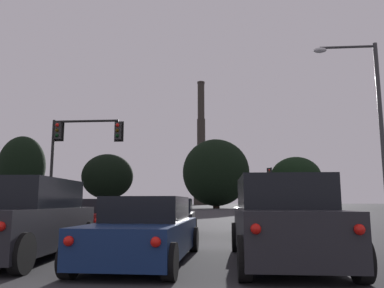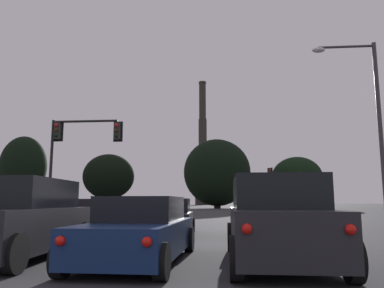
{
  "view_description": "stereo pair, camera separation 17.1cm",
  "coord_description": "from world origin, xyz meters",
  "px_view_note": "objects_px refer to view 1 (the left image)",
  "views": [
    {
      "loc": [
        1.69,
        0.23,
        1.31
      ],
      "look_at": [
        -1.08,
        33.92,
        6.55
      ],
      "focal_mm": 35.0,
      "sensor_mm": 36.0,
      "label": 1
    },
    {
      "loc": [
        1.86,
        0.24,
        1.31
      ],
      "look_at": [
        -1.08,
        33.92,
        6.55
      ],
      "focal_mm": 35.0,
      "sensor_mm": 36.0,
      "label": 2
    }
  ],
  "objects_px": {
    "smokestack": "(201,155)",
    "sedan_left_lane_front": "(100,218)",
    "sedan_right_lane_front": "(262,219)",
    "street_lamp": "(371,114)",
    "traffic_light_overhead_left": "(75,144)",
    "traffic_light_far_right": "(271,183)",
    "hatchback_center_lane_front": "(172,218)",
    "suv_right_lane_second": "(282,221)",
    "suv_left_lane_second": "(24,219)",
    "sedan_center_lane_second": "(146,231)"
  },
  "relations": [
    {
      "from": "hatchback_center_lane_front",
      "to": "sedan_left_lane_front",
      "type": "distance_m",
      "value": 2.93
    },
    {
      "from": "sedan_left_lane_front",
      "to": "smokestack",
      "type": "bearing_deg",
      "value": 92.61
    },
    {
      "from": "hatchback_center_lane_front",
      "to": "traffic_light_far_right",
      "type": "relative_size",
      "value": 0.71
    },
    {
      "from": "sedan_center_lane_second",
      "to": "hatchback_center_lane_front",
      "type": "bearing_deg",
      "value": 94.18
    },
    {
      "from": "suv_right_lane_second",
      "to": "street_lamp",
      "type": "distance_m",
      "value": 12.16
    },
    {
      "from": "smokestack",
      "to": "sedan_left_lane_front",
      "type": "bearing_deg",
      "value": -88.28
    },
    {
      "from": "sedan_right_lane_front",
      "to": "street_lamp",
      "type": "bearing_deg",
      "value": 30.63
    },
    {
      "from": "suv_right_lane_second",
      "to": "hatchback_center_lane_front",
      "type": "distance_m",
      "value": 7.31
    },
    {
      "from": "suv_left_lane_second",
      "to": "hatchback_center_lane_front",
      "type": "xyz_separation_m",
      "value": [
        2.67,
        6.31,
        -0.23
      ]
    },
    {
      "from": "sedan_center_lane_second",
      "to": "hatchback_center_lane_front",
      "type": "distance_m",
      "value": 6.56
    },
    {
      "from": "suv_left_lane_second",
      "to": "street_lamp",
      "type": "xyz_separation_m",
      "value": [
        11.8,
        9.44,
        4.59
      ]
    },
    {
      "from": "sedan_center_lane_second",
      "to": "traffic_light_overhead_left",
      "type": "height_order",
      "value": "traffic_light_overhead_left"
    },
    {
      "from": "sedan_center_lane_second",
      "to": "hatchback_center_lane_front",
      "type": "xyz_separation_m",
      "value": [
        -0.3,
        6.56,
        -0.0
      ]
    },
    {
      "from": "hatchback_center_lane_front",
      "to": "traffic_light_overhead_left",
      "type": "relative_size",
      "value": 0.67
    },
    {
      "from": "sedan_center_lane_second",
      "to": "traffic_light_overhead_left",
      "type": "xyz_separation_m",
      "value": [
        -7.14,
        13.24,
        4.08
      ]
    },
    {
      "from": "traffic_light_far_right",
      "to": "hatchback_center_lane_front",
      "type": "bearing_deg",
      "value": -103.19
    },
    {
      "from": "hatchback_center_lane_front",
      "to": "sedan_right_lane_front",
      "type": "xyz_separation_m",
      "value": [
        3.51,
        0.01,
        0.0
      ]
    },
    {
      "from": "suv_right_lane_second",
      "to": "traffic_light_far_right",
      "type": "bearing_deg",
      "value": 83.03
    },
    {
      "from": "hatchback_center_lane_front",
      "to": "sedan_right_lane_front",
      "type": "height_order",
      "value": "hatchback_center_lane_front"
    },
    {
      "from": "suv_left_lane_second",
      "to": "suv_right_lane_second",
      "type": "distance_m",
      "value": 5.98
    },
    {
      "from": "suv_left_lane_second",
      "to": "suv_right_lane_second",
      "type": "bearing_deg",
      "value": -4.73
    },
    {
      "from": "street_lamp",
      "to": "traffic_light_overhead_left",
      "type": "bearing_deg",
      "value": 167.45
    },
    {
      "from": "sedan_left_lane_front",
      "to": "street_lamp",
      "type": "xyz_separation_m",
      "value": [
        12.05,
        3.12,
        4.82
      ]
    },
    {
      "from": "traffic_light_far_right",
      "to": "suv_left_lane_second",
      "type": "bearing_deg",
      "value": -104.72
    },
    {
      "from": "sedan_center_lane_second",
      "to": "hatchback_center_lane_front",
      "type": "height_order",
      "value": "hatchback_center_lane_front"
    },
    {
      "from": "suv_right_lane_second",
      "to": "sedan_left_lane_front",
      "type": "height_order",
      "value": "suv_right_lane_second"
    },
    {
      "from": "sedan_left_lane_front",
      "to": "street_lamp",
      "type": "bearing_deg",
      "value": 15.41
    },
    {
      "from": "sedan_center_lane_second",
      "to": "suv_right_lane_second",
      "type": "bearing_deg",
      "value": 2.36
    },
    {
      "from": "sedan_center_lane_second",
      "to": "smokestack",
      "type": "distance_m",
      "value": 159.55
    },
    {
      "from": "suv_right_lane_second",
      "to": "smokestack",
      "type": "bearing_deg",
      "value": 93.81
    },
    {
      "from": "suv_left_lane_second",
      "to": "street_lamp",
      "type": "height_order",
      "value": "street_lamp"
    },
    {
      "from": "sedan_right_lane_front",
      "to": "suv_right_lane_second",
      "type": "bearing_deg",
      "value": -90.25
    },
    {
      "from": "suv_left_lane_second",
      "to": "street_lamp",
      "type": "bearing_deg",
      "value": 35.89
    },
    {
      "from": "hatchback_center_lane_front",
      "to": "suv_left_lane_second",
      "type": "bearing_deg",
      "value": -115.74
    },
    {
      "from": "sedan_center_lane_second",
      "to": "street_lamp",
      "type": "bearing_deg",
      "value": 49.23
    },
    {
      "from": "suv_left_lane_second",
      "to": "suv_right_lane_second",
      "type": "xyz_separation_m",
      "value": [
        5.98,
        -0.21,
        0.0
      ]
    },
    {
      "from": "sedan_center_lane_second",
      "to": "suv_right_lane_second",
      "type": "distance_m",
      "value": 3.01
    },
    {
      "from": "suv_right_lane_second",
      "to": "sedan_center_lane_second",
      "type": "bearing_deg",
      "value": -179.31
    },
    {
      "from": "hatchback_center_lane_front",
      "to": "sedan_right_lane_front",
      "type": "bearing_deg",
      "value": -2.67
    },
    {
      "from": "sedan_center_lane_second",
      "to": "street_lamp",
      "type": "relative_size",
      "value": 0.53
    },
    {
      "from": "suv_left_lane_second",
      "to": "sedan_right_lane_front",
      "type": "relative_size",
      "value": 1.05
    },
    {
      "from": "suv_right_lane_second",
      "to": "sedan_left_lane_front",
      "type": "distance_m",
      "value": 9.02
    },
    {
      "from": "sedan_right_lane_front",
      "to": "traffic_light_overhead_left",
      "type": "bearing_deg",
      "value": 148.72
    },
    {
      "from": "suv_right_lane_second",
      "to": "street_lamp",
      "type": "bearing_deg",
      "value": 58.79
    },
    {
      "from": "suv_left_lane_second",
      "to": "traffic_light_far_right",
      "type": "xyz_separation_m",
      "value": [
        11.09,
        42.23,
        2.97
      ]
    },
    {
      "from": "street_lamp",
      "to": "smokestack",
      "type": "height_order",
      "value": "smokestack"
    },
    {
      "from": "sedan_right_lane_front",
      "to": "traffic_light_far_right",
      "type": "xyz_separation_m",
      "value": [
        4.91,
        35.92,
        3.2
      ]
    },
    {
      "from": "sedan_right_lane_front",
      "to": "traffic_light_overhead_left",
      "type": "relative_size",
      "value": 0.76
    },
    {
      "from": "street_lamp",
      "to": "sedan_right_lane_front",
      "type": "bearing_deg",
      "value": -150.93
    },
    {
      "from": "traffic_light_far_right",
      "to": "sedan_right_lane_front",
      "type": "bearing_deg",
      "value": -97.78
    }
  ]
}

